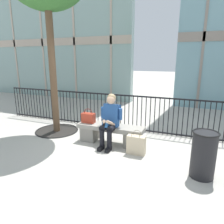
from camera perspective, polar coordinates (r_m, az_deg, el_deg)
name	(u,v)px	position (r m, az deg, el deg)	size (l,w,h in m)	color
ground_plane	(110,143)	(5.01, -0.43, -8.60)	(60.00, 60.00, 0.00)	#B2ADA3
stone_bench	(110,132)	(4.91, -0.44, -5.69)	(1.60, 0.44, 0.45)	gray
seated_person_with_phone	(110,119)	(4.66, -0.58, -1.89)	(0.52, 0.66, 1.21)	black
handbag_on_bench	(88,118)	(5.05, -6.59, -1.57)	(0.32, 0.16, 0.36)	#B23823
shopping_bag	(136,145)	(4.42, 6.74, -9.05)	(0.39, 0.16, 0.52)	beige
plaza_railing	(125,112)	(5.78, 3.57, -0.06)	(8.20, 0.04, 1.01)	black
trash_can	(204,154)	(3.84, 24.14, -10.69)	(0.43, 0.43, 0.82)	black
building_facade_left	(42,7)	(12.11, -18.85, 25.97)	(9.58, 0.43, 9.00)	#84A39E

